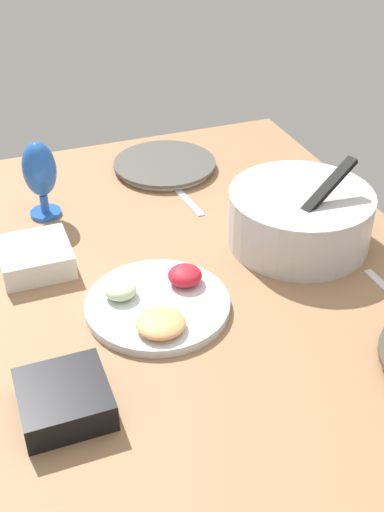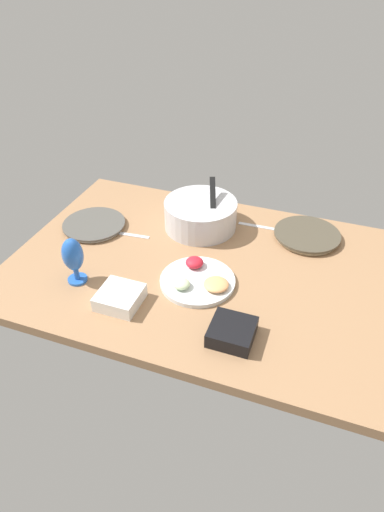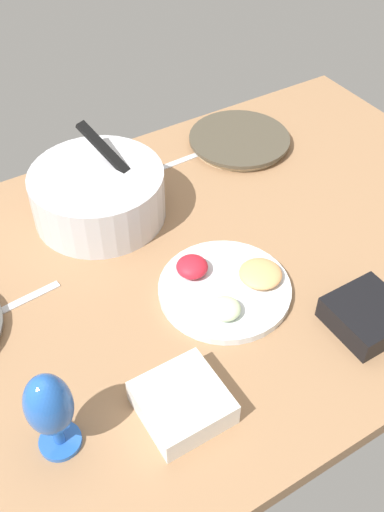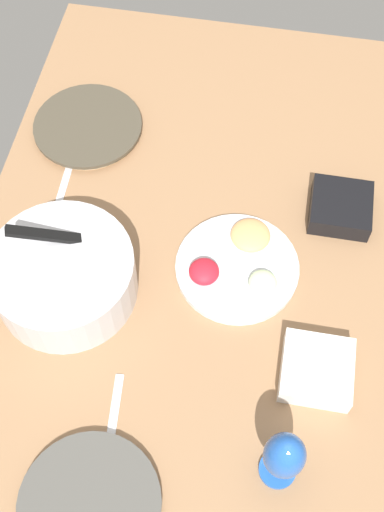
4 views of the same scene
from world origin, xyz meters
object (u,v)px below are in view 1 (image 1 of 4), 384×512
at_px(fruit_platter, 158,303).
at_px(square_bowl_white, 35,256).
at_px(dinner_plate_left, 165,165).
at_px(square_bowl_black, 64,398).
at_px(mixing_bowl, 300,216).
at_px(hurricane_glass_blue, 40,173).

height_order(fruit_platter, square_bowl_white, same).
distance_m(dinner_plate_left, square_bowl_black, 0.88).
height_order(dinner_plate_left, fruit_platter, fruit_platter).
relative_size(mixing_bowl, square_bowl_white, 2.16).
height_order(square_bowl_black, square_bowl_white, same).
bearing_deg(hurricane_glass_blue, fruit_platter, 17.90).
bearing_deg(hurricane_glass_blue, mixing_bowl, 58.17).
height_order(fruit_platter, square_bowl_black, fruit_platter).
bearing_deg(square_bowl_white, hurricane_glass_blue, 164.92).
bearing_deg(hurricane_glass_blue, dinner_plate_left, 110.27).
xyz_separation_m(mixing_bowl, square_bowl_white, (-0.11, -0.57, -0.04)).
xyz_separation_m(dinner_plate_left, mixing_bowl, (0.45, 0.17, 0.06)).
distance_m(dinner_plate_left, hurricane_glass_blue, 0.39).
height_order(fruit_platter, hurricane_glass_blue, hurricane_glass_blue).
bearing_deg(hurricane_glass_blue, square_bowl_black, -7.27).
bearing_deg(fruit_platter, dinner_plate_left, 160.07).
height_order(mixing_bowl, square_bowl_white, mixing_bowl).
bearing_deg(fruit_platter, mixing_bowl, 107.88).
bearing_deg(dinner_plate_left, mixing_bowl, 20.40).
relative_size(dinner_plate_left, fruit_platter, 0.97).
bearing_deg(square_bowl_black, mixing_bowl, 117.83).
height_order(mixing_bowl, square_bowl_black, mixing_bowl).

